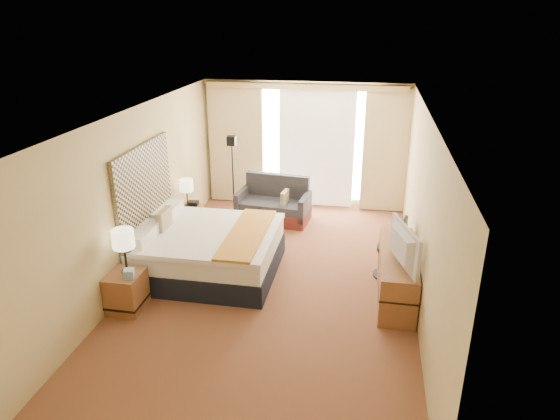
% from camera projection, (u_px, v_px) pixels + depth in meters
% --- Properties ---
extents(floor, '(4.20, 7.00, 0.02)m').
position_uv_depth(floor, '(273.00, 283.00, 7.68)').
color(floor, maroon).
rests_on(floor, ground).
extents(ceiling, '(4.20, 7.00, 0.02)m').
position_uv_depth(ceiling, '(272.00, 114.00, 6.71)').
color(ceiling, white).
rests_on(ceiling, wall_back).
extents(wall_back, '(4.20, 0.02, 2.60)m').
position_uv_depth(wall_back, '(305.00, 145.00, 10.39)').
color(wall_back, tan).
rests_on(wall_back, ground).
extents(wall_front, '(4.20, 0.02, 2.60)m').
position_uv_depth(wall_front, '(188.00, 359.00, 4.00)').
color(wall_front, tan).
rests_on(wall_front, ground).
extents(wall_left, '(0.02, 7.00, 2.60)m').
position_uv_depth(wall_left, '(137.00, 195.00, 7.54)').
color(wall_left, tan).
rests_on(wall_left, ground).
extents(wall_right, '(0.02, 7.00, 2.60)m').
position_uv_depth(wall_right, '(422.00, 214.00, 6.84)').
color(wall_right, tan).
rests_on(wall_right, ground).
extents(headboard, '(0.06, 1.85, 1.50)m').
position_uv_depth(headboard, '(145.00, 192.00, 7.73)').
color(headboard, black).
rests_on(headboard, wall_left).
extents(nightstand_left, '(0.45, 0.52, 0.55)m').
position_uv_depth(nightstand_left, '(126.00, 291.00, 6.93)').
color(nightstand_left, '#9B5F38').
rests_on(nightstand_left, floor).
extents(nightstand_right, '(0.45, 0.52, 0.55)m').
position_uv_depth(nightstand_right, '(189.00, 222.00, 9.21)').
color(nightstand_right, '#9B5F38').
rests_on(nightstand_right, floor).
extents(media_dresser, '(0.50, 1.80, 0.70)m').
position_uv_depth(media_dresser, '(396.00, 273.00, 7.24)').
color(media_dresser, '#9B5F38').
rests_on(media_dresser, floor).
extents(window, '(2.30, 0.02, 2.30)m').
position_uv_depth(window, '(317.00, 145.00, 10.32)').
color(window, silver).
rests_on(window, wall_back).
extents(curtains, '(4.12, 0.19, 2.56)m').
position_uv_depth(curtains, '(304.00, 141.00, 10.25)').
color(curtains, beige).
rests_on(curtains, floor).
extents(bed, '(2.08, 1.91, 1.01)m').
position_uv_depth(bed, '(209.00, 251.00, 7.89)').
color(bed, black).
rests_on(bed, floor).
extents(loveseat, '(1.47, 0.89, 0.88)m').
position_uv_depth(loveseat, '(274.00, 206.00, 9.92)').
color(loveseat, '#581F19').
rests_on(loveseat, floor).
extents(floor_lamp, '(0.22, 0.22, 1.72)m').
position_uv_depth(floor_lamp, '(232.00, 162.00, 9.53)').
color(floor_lamp, black).
rests_on(floor_lamp, floor).
extents(desk_chair, '(0.48, 0.48, 0.99)m').
position_uv_depth(desk_chair, '(394.00, 251.00, 7.71)').
color(desk_chair, black).
rests_on(desk_chair, floor).
extents(lamp_left, '(0.30, 0.30, 0.63)m').
position_uv_depth(lamp_left, '(123.00, 240.00, 6.69)').
color(lamp_left, black).
rests_on(lamp_left, nightstand_left).
extents(lamp_right, '(0.25, 0.25, 0.52)m').
position_uv_depth(lamp_right, '(186.00, 186.00, 9.02)').
color(lamp_right, black).
rests_on(lamp_right, nightstand_right).
extents(tissue_box, '(0.17, 0.17, 0.12)m').
position_uv_depth(tissue_box, '(129.00, 274.00, 6.70)').
color(tissue_box, '#87A7D1').
rests_on(tissue_box, nightstand_left).
extents(telephone, '(0.20, 0.16, 0.08)m').
position_uv_depth(telephone, '(193.00, 203.00, 9.23)').
color(telephone, black).
rests_on(telephone, nightstand_right).
extents(television, '(0.42, 0.98, 0.57)m').
position_uv_depth(television, '(398.00, 246.00, 6.64)').
color(television, black).
rests_on(television, media_dresser).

